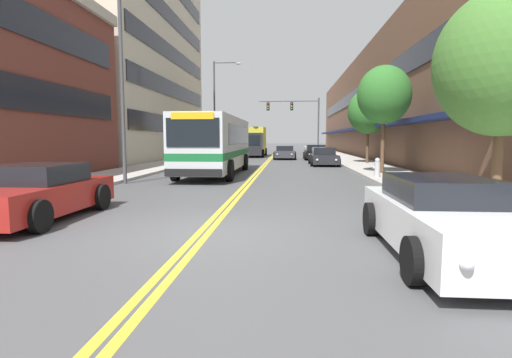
% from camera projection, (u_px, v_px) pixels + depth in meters
% --- Properties ---
extents(ground_plane, '(240.00, 240.00, 0.00)m').
position_uv_depth(ground_plane, '(273.00, 156.00, 45.00)').
color(ground_plane, '#4C4C4F').
extents(sidewalk_left, '(3.27, 106.00, 0.13)m').
position_uv_depth(sidewalk_left, '(210.00, 155.00, 45.57)').
color(sidewalk_left, '#B2ADA5').
rests_on(sidewalk_left, ground_plane).
extents(sidewalk_right, '(3.27, 106.00, 0.13)m').
position_uv_depth(sidewalk_right, '(337.00, 155.00, 44.43)').
color(sidewalk_right, '#B2ADA5').
rests_on(sidewalk_right, ground_plane).
extents(centre_line, '(0.34, 106.00, 0.01)m').
position_uv_depth(centre_line, '(273.00, 156.00, 45.00)').
color(centre_line, yellow).
rests_on(centre_line, ground_plane).
extents(office_tower_left, '(12.08, 24.28, 22.63)m').
position_uv_depth(office_tower_left, '(110.00, 38.00, 37.40)').
color(office_tower_left, beige).
rests_on(office_tower_left, ground_plane).
extents(storefront_row_right, '(9.10, 68.00, 10.71)m').
position_uv_depth(storefront_row_right, '(392.00, 107.00, 43.43)').
color(storefront_row_right, brown).
rests_on(storefront_row_right, ground_plane).
extents(city_bus, '(2.82, 10.74, 3.05)m').
position_uv_depth(city_bus, '(216.00, 142.00, 21.74)').
color(city_bus, silver).
rests_on(city_bus, ground_plane).
extents(car_red_parked_left_near, '(2.19, 4.55, 1.32)m').
position_uv_depth(car_red_parked_left_near, '(36.00, 193.00, 9.60)').
color(car_red_parked_left_near, maroon).
rests_on(car_red_parked_left_near, ground_plane).
extents(car_navy_parked_left_mid, '(2.17, 4.75, 1.30)m').
position_uv_depth(car_navy_parked_left_mid, '(219.00, 154.00, 35.24)').
color(car_navy_parked_left_mid, '#19234C').
rests_on(car_navy_parked_left_mid, ground_plane).
extents(car_white_parked_right_foreground, '(1.99, 4.62, 1.30)m').
position_uv_depth(car_white_parked_right_foreground, '(443.00, 219.00, 6.58)').
color(car_white_parked_right_foreground, white).
rests_on(car_white_parked_right_foreground, ground_plane).
extents(car_black_parked_right_mid, '(2.20, 4.45, 1.37)m').
position_uv_depth(car_black_parked_right_mid, '(316.00, 153.00, 36.94)').
color(car_black_parked_right_mid, black).
rests_on(car_black_parked_right_mid, ground_plane).
extents(car_charcoal_parked_right_far, '(2.07, 4.76, 1.29)m').
position_uv_depth(car_charcoal_parked_right_far, '(324.00, 157.00, 29.20)').
color(car_charcoal_parked_right_far, '#232328').
rests_on(car_charcoal_parked_right_far, ground_plane).
extents(car_dark_grey_moving_lead, '(2.10, 4.93, 1.26)m').
position_uv_depth(car_dark_grey_moving_lead, '(285.00, 153.00, 38.07)').
color(car_dark_grey_moving_lead, '#38383D').
rests_on(car_dark_grey_moving_lead, ground_plane).
extents(box_truck, '(2.76, 7.49, 3.19)m').
position_uv_depth(box_truck, '(253.00, 142.00, 43.42)').
color(box_truck, '#232328').
rests_on(box_truck, ground_plane).
extents(traffic_signal_mast, '(6.98, 0.38, 6.62)m').
position_uv_depth(traffic_signal_mast, '(298.00, 114.00, 46.27)').
color(traffic_signal_mast, '#47474C').
rests_on(traffic_signal_mast, ground_plane).
extents(street_lamp_left_near, '(2.60, 0.28, 8.10)m').
position_uv_depth(street_lamp_left_near, '(130.00, 69.00, 16.74)').
color(street_lamp_left_near, '#47474C').
rests_on(street_lamp_left_near, ground_plane).
extents(street_lamp_left_far, '(2.66, 0.28, 9.18)m').
position_uv_depth(street_lamp_left_far, '(218.00, 102.00, 37.81)').
color(street_lamp_left_far, '#47474C').
rests_on(street_lamp_left_far, ground_plane).
extents(street_tree_right_near, '(3.53, 3.53, 5.74)m').
position_uv_depth(street_tree_right_near, '(503.00, 63.00, 10.57)').
color(street_tree_right_near, brown).
rests_on(street_tree_right_near, sidewalk_right).
extents(street_tree_right_mid, '(2.75, 2.75, 5.58)m').
position_uv_depth(street_tree_right_mid, '(384.00, 95.00, 20.69)').
color(street_tree_right_mid, brown).
rests_on(street_tree_right_mid, sidewalk_right).
extents(street_tree_right_far, '(3.01, 3.01, 5.46)m').
position_uv_depth(street_tree_right_far, '(368.00, 112.00, 29.62)').
color(street_tree_right_far, brown).
rests_on(street_tree_right_far, sidewalk_right).
extents(fire_hydrant, '(0.34, 0.26, 0.90)m').
position_uv_depth(fire_hydrant, '(377.00, 167.00, 18.93)').
color(fire_hydrant, '#B7B7BC').
rests_on(fire_hydrant, sidewalk_right).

